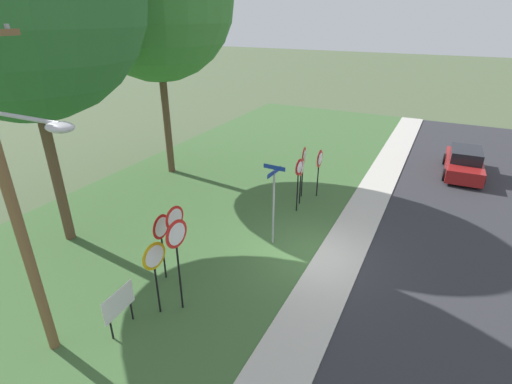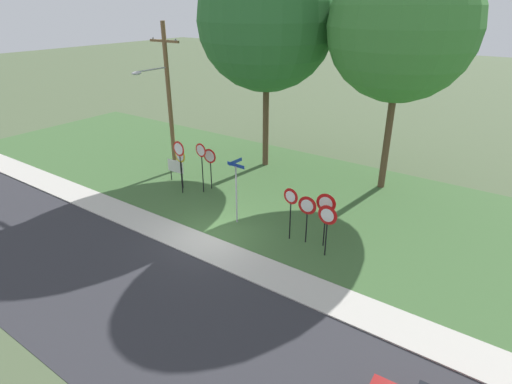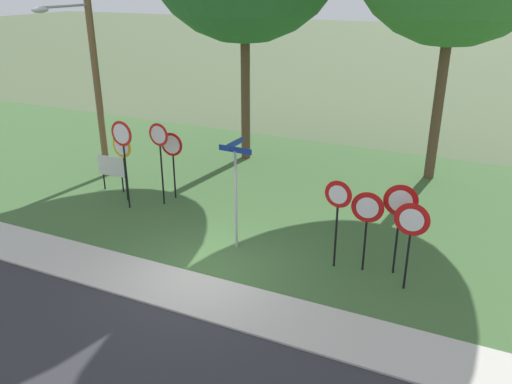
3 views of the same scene
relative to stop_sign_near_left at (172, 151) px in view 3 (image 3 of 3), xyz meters
name	(u,v)px [view 3 (image 3 of 3)]	position (x,y,z in m)	size (l,w,h in m)	color
ground_plane	(202,276)	(3.32, -3.84, -1.69)	(160.00, 160.00, 0.00)	#4C5B3D
sidewalk_strip	(185,291)	(3.32, -4.64, -1.66)	(44.00, 1.60, 0.06)	#BCB7AD
grass_median	(290,192)	(3.32, 2.16, -1.67)	(44.00, 12.00, 0.04)	#3D6033
stop_sign_near_left	(172,151)	(0.00, 0.00, 0.00)	(0.78, 0.11, 2.27)	black
stop_sign_near_right	(123,145)	(-0.89, -1.32, 0.47)	(0.79, 0.11, 2.87)	black
stop_sign_far_left	(160,146)	(-0.05, -0.59, 0.33)	(0.73, 0.11, 2.72)	black
stop_sign_far_center	(123,153)	(-1.32, -0.85, 0.02)	(0.78, 0.13, 2.30)	black
yield_sign_near_left	(337,204)	(6.17, -2.08, 0.11)	(0.70, 0.12, 2.36)	black
yield_sign_near_right	(411,227)	(7.99, -2.37, 0.01)	(0.81, 0.10, 2.23)	black
yield_sign_far_left	(367,214)	(6.89, -1.94, -0.07)	(0.80, 0.12, 2.14)	black
yield_sign_far_right	(400,208)	(7.62, -1.76, 0.14)	(0.82, 0.13, 2.39)	black
street_name_post	(236,186)	(3.43, -2.17, 0.16)	(0.96, 0.82, 3.05)	#9EA0A8
utility_pole	(90,51)	(-3.51, 0.61, 2.89)	(2.10, 2.47, 8.37)	brown
notice_board	(112,168)	(-2.28, -0.35, -0.81)	(1.10, 0.09, 1.25)	black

